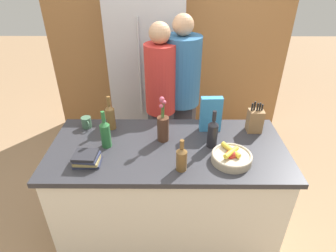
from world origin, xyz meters
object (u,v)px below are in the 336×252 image
object	(u,v)px
bottle_oil	(105,133)
person_at_sink	(161,97)
coffee_mug	(87,122)
bottle_water	(213,133)
fruit_bowl	(232,157)
book_stack	(87,159)
bottle_vinegar	(110,116)
flower_vase	(163,126)
cereal_box	(211,114)
bottle_wine	(182,158)
knife_block	(255,120)
person_in_blue	(181,91)
refrigerator	(148,68)

from	to	relation	value
bottle_oil	person_at_sink	distance (m)	0.84
coffee_mug	bottle_water	distance (m)	1.05
bottle_oil	bottle_water	world-z (taller)	bottle_water
fruit_bowl	bottle_oil	bearing A→B (deg)	168.81
book_stack	bottle_oil	xyz separation A→B (m)	(0.10, 0.21, 0.08)
book_stack	bottle_vinegar	xyz separation A→B (m)	(0.09, 0.47, 0.07)
flower_vase	bottle_water	size ratio (longest dim) A/B	1.24
cereal_box	bottle_wine	xyz separation A→B (m)	(-0.25, -0.50, -0.05)
bottle_vinegar	bottle_water	bearing A→B (deg)	-17.37
knife_block	book_stack	bearing A→B (deg)	-161.01
person_in_blue	flower_vase	bearing A→B (deg)	-84.49
knife_block	bottle_water	xyz separation A→B (m)	(-0.37, -0.22, 0.02)
flower_vase	bottle_oil	distance (m)	0.43
cereal_box	person_at_sink	xyz separation A→B (m)	(-0.42, 0.50, -0.09)
coffee_mug	person_at_sink	distance (m)	0.77
knife_block	book_stack	distance (m)	1.34
bottle_wine	person_in_blue	distance (m)	1.15
bottle_vinegar	bottle_water	world-z (taller)	bottle_water
refrigerator	cereal_box	xyz separation A→B (m)	(0.59, -1.22, 0.05)
knife_block	coffee_mug	xyz separation A→B (m)	(-1.38, 0.05, -0.05)
coffee_mug	person_in_blue	bearing A→B (deg)	36.80
bottle_oil	bottle_wine	distance (m)	0.62
bottle_wine	coffee_mug	bearing A→B (deg)	145.16
cereal_box	bottle_water	bearing A→B (deg)	-93.05
flower_vase	bottle_wine	world-z (taller)	flower_vase
cereal_box	book_stack	distance (m)	1.01
refrigerator	bottle_oil	size ratio (longest dim) A/B	6.58
refrigerator	bottle_vinegar	distance (m)	1.22
bottle_oil	bottle_water	bearing A→B (deg)	0.36
knife_block	cereal_box	xyz separation A→B (m)	(-0.36, 0.01, 0.05)
coffee_mug	cereal_box	bearing A→B (deg)	-1.98
cereal_box	person_at_sink	distance (m)	0.66
book_stack	person_at_sink	bearing A→B (deg)	63.05
refrigerator	bottle_wine	xyz separation A→B (m)	(0.34, -1.73, -0.00)
fruit_bowl	bottle_vinegar	world-z (taller)	bottle_vinegar
coffee_mug	bottle_vinegar	xyz separation A→B (m)	(0.21, -0.01, 0.07)
refrigerator	coffee_mug	distance (m)	1.27
fruit_bowl	person_at_sink	bearing A→B (deg)	119.53
knife_block	refrigerator	bearing A→B (deg)	127.41
bottle_wine	bottle_vinegar	bearing A→B (deg)	137.10
flower_vase	person_at_sink	size ratio (longest dim) A/B	0.23
fruit_bowl	bottle_wine	bearing A→B (deg)	-166.04
fruit_bowl	flower_vase	size ratio (longest dim) A/B	0.76
refrigerator	cereal_box	distance (m)	1.36
book_stack	bottle_wine	distance (m)	0.66
flower_vase	bottle_oil	bearing A→B (deg)	-168.35
flower_vase	refrigerator	bearing A→B (deg)	98.52
cereal_box	bottle_oil	world-z (taller)	bottle_oil
person_in_blue	bottle_wine	bearing A→B (deg)	-74.36
fruit_bowl	bottle_wine	xyz separation A→B (m)	(-0.35, -0.09, 0.05)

